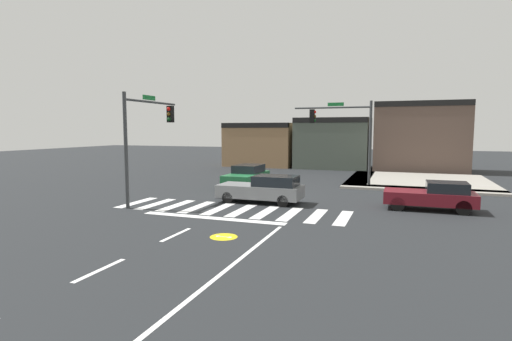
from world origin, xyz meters
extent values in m
plane|color=#232628|center=(0.00, 0.00, 0.00)|extent=(120.00, 120.00, 0.00)
cube|color=silver|center=(-5.46, -4.50, 0.00)|extent=(0.53, 3.14, 0.01)
cube|color=silver|center=(-4.25, -4.50, 0.00)|extent=(0.53, 3.14, 0.01)
cube|color=silver|center=(-3.04, -4.50, 0.00)|extent=(0.53, 3.14, 0.01)
cube|color=silver|center=(-1.82, -4.50, 0.00)|extent=(0.53, 3.14, 0.01)
cube|color=silver|center=(-0.61, -4.50, 0.00)|extent=(0.53, 3.14, 0.01)
cube|color=silver|center=(0.61, -4.50, 0.00)|extent=(0.53, 3.14, 0.01)
cube|color=silver|center=(1.82, -4.50, 0.00)|extent=(0.53, 3.14, 0.01)
cube|color=silver|center=(3.04, -4.50, 0.00)|extent=(0.53, 3.14, 0.01)
cube|color=silver|center=(4.25, -4.50, 0.00)|extent=(0.53, 3.14, 0.01)
cube|color=silver|center=(5.46, -4.50, 0.00)|extent=(0.53, 3.14, 0.01)
cube|color=white|center=(0.00, -6.50, 0.00)|extent=(6.80, 0.50, 0.01)
cube|color=white|center=(0.00, -9.50, 0.00)|extent=(0.16, 2.00, 0.01)
cube|color=white|center=(0.00, -13.50, 0.00)|extent=(0.16, 2.00, 0.01)
cube|color=white|center=(3.30, -16.00, 0.00)|extent=(0.14, 18.00, 0.01)
cylinder|color=yellow|center=(1.79, -9.17, 0.00)|extent=(1.01, 1.01, 0.01)
cylinder|color=white|center=(1.57, -9.17, 0.01)|extent=(0.16, 0.16, 0.00)
cylinder|color=white|center=(2.02, -9.17, 0.01)|extent=(0.16, 0.16, 0.00)
cube|color=white|center=(1.79, -9.17, 0.01)|extent=(0.46, 0.04, 0.00)
cube|color=#9E998E|center=(9.00, 5.20, 0.07)|extent=(10.00, 1.60, 0.15)
cube|color=#9E998E|center=(4.80, 10.00, 0.07)|extent=(1.60, 10.00, 0.15)
cube|color=#9E998E|center=(9.00, 10.00, 0.07)|extent=(10.00, 10.00, 0.15)
cube|color=#93704C|center=(-6.39, 18.64, 2.29)|extent=(7.21, 5.29, 4.58)
cube|color=black|center=(-6.39, 16.20, 4.33)|extent=(7.21, 0.50, 0.50)
cube|color=#4C564C|center=(1.21, 18.87, 2.53)|extent=(7.13, 5.74, 5.05)
cube|color=black|center=(1.21, 16.20, 4.80)|extent=(7.13, 0.50, 0.50)
cube|color=brown|center=(9.38, 18.60, 3.22)|extent=(8.17, 5.20, 6.44)
cube|color=black|center=(9.38, 16.20, 6.19)|extent=(8.17, 0.50, 0.50)
cylinder|color=#383A3D|center=(5.75, 5.84, 2.91)|extent=(0.18, 0.18, 5.82)
cylinder|color=#383A3D|center=(3.14, 5.84, 5.40)|extent=(5.22, 0.12, 0.12)
cube|color=black|center=(1.78, 5.84, 4.83)|extent=(0.32, 0.32, 0.95)
sphere|color=red|center=(1.95, 5.84, 5.12)|extent=(0.22, 0.22, 0.22)
sphere|color=#4C330C|center=(1.95, 5.84, 4.83)|extent=(0.22, 0.22, 0.22)
sphere|color=#0C3814|center=(1.95, 5.84, 4.53)|extent=(0.22, 0.22, 0.22)
cube|color=#197233|center=(3.40, 5.84, 5.62)|extent=(1.10, 0.03, 0.24)
cylinder|color=#383A3D|center=(-4.92, -5.95, 2.86)|extent=(0.18, 0.18, 5.72)
cylinder|color=#383A3D|center=(-4.92, -3.68, 5.36)|extent=(0.12, 4.53, 0.12)
cube|color=black|center=(-4.92, -1.86, 4.78)|extent=(0.32, 0.32, 0.95)
sphere|color=red|center=(-4.92, -2.03, 5.08)|extent=(0.22, 0.22, 0.22)
sphere|color=#4C330C|center=(-4.92, -2.03, 4.78)|extent=(0.22, 0.22, 0.22)
sphere|color=#0C3814|center=(-4.92, -2.03, 4.49)|extent=(0.22, 0.22, 0.22)
cube|color=#197233|center=(-4.92, -3.91, 5.58)|extent=(0.03, 1.10, 0.24)
cube|color=slate|center=(0.72, -2.18, 0.60)|extent=(4.48, 1.80, 0.67)
cube|color=black|center=(1.60, -2.18, 1.21)|extent=(2.23, 1.59, 0.54)
cylinder|color=black|center=(-0.81, -2.98, 0.30)|extent=(0.60, 0.22, 0.60)
cylinder|color=black|center=(-0.81, -1.39, 0.30)|extent=(0.60, 0.22, 0.60)
cylinder|color=black|center=(2.24, -2.98, 0.30)|extent=(0.60, 0.22, 0.60)
cylinder|color=black|center=(2.24, -1.39, 0.30)|extent=(0.60, 0.22, 0.60)
cube|color=#1E6638|center=(-1.87, 2.43, 0.67)|extent=(1.85, 4.36, 0.69)
cube|color=black|center=(-1.87, 2.85, 1.27)|extent=(1.63, 2.22, 0.52)
cylinder|color=black|center=(-1.06, 0.95, 0.36)|extent=(0.22, 0.71, 0.71)
cylinder|color=black|center=(-2.69, 0.95, 0.36)|extent=(0.22, 0.71, 0.71)
cylinder|color=black|center=(-1.06, 3.91, 0.36)|extent=(0.22, 0.71, 0.71)
cylinder|color=black|center=(-2.69, 3.91, 0.36)|extent=(0.22, 0.71, 0.71)
cube|color=maroon|center=(9.10, -1.27, 0.60)|extent=(4.16, 1.76, 0.60)
cube|color=black|center=(9.87, -1.27, 1.15)|extent=(1.83, 1.55, 0.50)
cylinder|color=black|center=(7.69, -2.04, 0.34)|extent=(0.68, 0.22, 0.68)
cylinder|color=black|center=(7.69, -0.50, 0.34)|extent=(0.68, 0.22, 0.68)
cylinder|color=black|center=(10.51, -2.04, 0.34)|extent=(0.68, 0.22, 0.68)
cylinder|color=black|center=(10.51, -0.50, 0.34)|extent=(0.68, 0.22, 0.68)
camera|label=1|loc=(7.78, -22.11, 3.89)|focal=28.03mm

